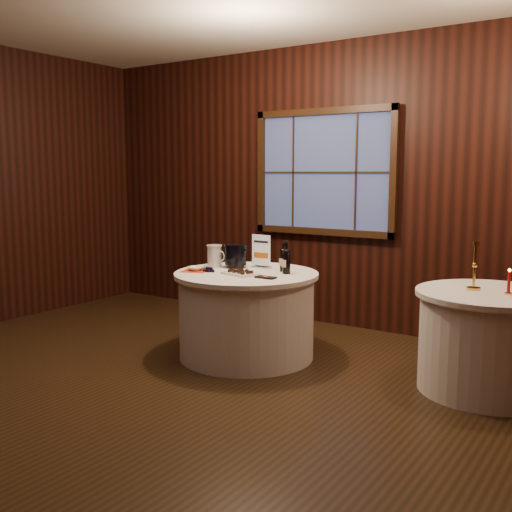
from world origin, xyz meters
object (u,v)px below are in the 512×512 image
Objects in this scene: main_table at (246,314)px; side_table at (487,341)px; glass_pitcher at (215,256)px; red_candle at (509,284)px; sign_stand at (262,256)px; chocolate_box at (266,277)px; grape_bunch at (209,270)px; chocolate_plate at (240,273)px; port_bottle_left at (283,258)px; cracker_bowl at (196,268)px; ice_bucket at (236,255)px; port_bottle_right at (286,259)px; brass_candlestick at (474,272)px.

main_table is 2.02m from side_table.
glass_pitcher is 2.56m from red_candle.
sign_stand reaches higher than side_table.
grape_bunch is (-0.59, -0.02, 0.01)m from chocolate_box.
chocolate_plate is 1.92× the size of grape_bunch.
chocolate_box is at bearing -77.04° from port_bottle_left.
chocolate_plate is 1.66× the size of glass_pitcher.
side_table is at bearing 8.53° from main_table.
cracker_bowl reaches higher than main_table.
side_table is at bearing 2.03° from sign_stand.
ice_bucket reaches higher than chocolate_plate.
port_bottle_left is at bearing 10.58° from glass_pitcher.
main_table is at bearing -146.33° from port_bottle_right.
glass_pitcher is 1.46× the size of cracker_bowl.
cracker_bowl is at bearing -130.83° from sign_stand.
grape_bunch is at bearing -149.52° from main_table.
sign_stand is (-0.02, 0.27, 0.49)m from main_table.
main_table is at bearing 101.34° from chocolate_plate.
red_candle reaches higher than side_table.
grape_bunch is at bearing -63.97° from glass_pitcher.
cracker_bowl is at bearing -143.87° from port_bottle_left.
brass_candlestick reaches higher than grape_bunch.
chocolate_box is (0.06, -0.38, -0.11)m from port_bottle_left.
brass_candlestick is at bearing 9.17° from main_table.
glass_pitcher reaches higher than chocolate_box.
chocolate_plate is at bearing -166.95° from brass_candlestick.
red_candle is (2.15, -0.01, -0.03)m from sign_stand.
sign_stand reaches higher than port_bottle_left.
chocolate_plate is (-1.97, -0.43, 0.40)m from side_table.
red_candle is (0.25, -0.04, -0.06)m from brass_candlestick.
chocolate_box is 1.88m from red_candle.
sign_stand is 1.69× the size of red_candle.
grape_bunch is (-0.27, -0.44, -0.09)m from sign_stand.
red_candle reaches higher than grape_bunch.
brass_candlestick reaches higher than red_candle.
brass_candlestick reaches higher than main_table.
ice_bucket is at bearing 80.93° from grape_bunch.
cracker_bowl is at bearing -168.05° from brass_candlestick.
side_table is 1.80m from chocolate_box.
cracker_bowl is at bearing -168.70° from side_table.
sign_stand is 1.79× the size of grape_bunch.
main_table is at bearing -13.10° from glass_pitcher.
brass_candlestick is (2.17, 0.47, 0.11)m from grape_bunch.
glass_pitcher is 2.31m from brass_candlestick.
ice_bucket reaches higher than side_table.
grape_bunch is (-0.54, -0.40, -0.10)m from port_bottle_left.
glass_pitcher is (-0.73, 0.24, 0.10)m from chocolate_box.
brass_candlestick is at bearing 13.05° from chocolate_plate.
ice_bucket is at bearing -176.39° from brass_candlestick.
port_bottle_right is 0.75m from glass_pitcher.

